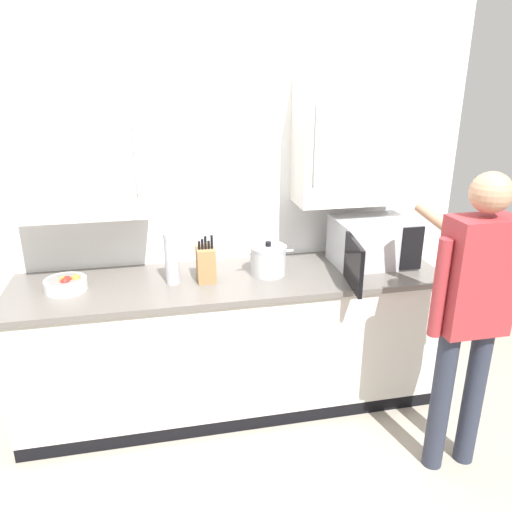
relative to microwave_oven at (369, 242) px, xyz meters
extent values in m
plane|color=#9E9384|center=(-0.94, -0.89, -1.07)|extent=(9.75, 9.75, 0.00)
cube|color=white|center=(-0.94, 0.36, 0.27)|extent=(3.39, 0.10, 2.66)
cube|color=beige|center=(-1.78, 0.15, 0.65)|extent=(0.74, 0.32, 0.81)
cylinder|color=#B7BABF|center=(-1.47, -0.02, 0.65)|extent=(0.01, 0.01, 0.49)
cube|color=beige|center=(-0.10, 0.15, 0.65)|extent=(0.74, 0.32, 0.81)
cylinder|color=#B7BABF|center=(-0.41, -0.02, 0.65)|extent=(0.01, 0.01, 0.49)
cube|color=beige|center=(-0.94, -0.04, -0.63)|extent=(2.66, 0.67, 0.88)
cube|color=#605B56|center=(-0.94, -0.04, -0.17)|extent=(2.70, 0.71, 0.03)
cube|color=black|center=(-0.94, -0.35, -1.02)|extent=(2.66, 0.04, 0.09)
cube|color=#B7BABF|center=(0.03, 0.01, 0.00)|extent=(0.52, 0.37, 0.31)
cube|color=beige|center=(-0.04, 0.00, 0.00)|extent=(0.33, 0.31, 0.25)
cube|color=black|center=(0.21, -0.17, 0.00)|extent=(0.14, 0.01, 0.29)
cube|color=black|center=(-0.26, -0.35, 0.00)|extent=(0.08, 0.37, 0.29)
cube|color=#A37547|center=(-1.09, -0.05, -0.05)|extent=(0.11, 0.15, 0.21)
cylinder|color=black|center=(-1.13, -0.07, 0.08)|extent=(0.02, 0.02, 0.05)
cylinder|color=black|center=(-1.11, -0.07, 0.09)|extent=(0.02, 0.02, 0.06)
cylinder|color=black|center=(-1.09, -0.07, 0.10)|extent=(0.02, 0.02, 0.08)
cylinder|color=black|center=(-1.08, -0.07, 0.08)|extent=(0.02, 0.02, 0.05)
cylinder|color=black|center=(-1.06, -0.07, 0.10)|extent=(0.02, 0.02, 0.08)
cylinder|color=#B7BABF|center=(-1.30, -0.05, -0.01)|extent=(0.08, 0.08, 0.29)
cylinder|color=#B7BABF|center=(-1.30, -0.05, 0.15)|extent=(0.09, 0.09, 0.03)
cylinder|color=#B7BABF|center=(-0.70, -0.02, -0.07)|extent=(0.23, 0.23, 0.17)
cylinder|color=#B7BABF|center=(-0.70, -0.02, 0.02)|extent=(0.23, 0.23, 0.02)
cylinder|color=black|center=(-0.70, -0.02, 0.05)|extent=(0.04, 0.04, 0.03)
cylinder|color=#B7BABF|center=(-0.83, -0.02, -0.01)|extent=(0.05, 0.02, 0.02)
cylinder|color=#B7BABF|center=(-0.56, -0.02, -0.01)|extent=(0.05, 0.02, 0.02)
cylinder|color=white|center=(-1.92, -0.03, -0.12)|extent=(0.24, 0.24, 0.07)
cylinder|color=slate|center=(-1.92, -0.03, -0.11)|extent=(0.20, 0.20, 0.04)
sphere|color=orange|center=(-1.93, -0.05, -0.09)|extent=(0.05, 0.05, 0.05)
sphere|color=red|center=(-1.91, -0.04, -0.09)|extent=(0.05, 0.05, 0.05)
sphere|color=orange|center=(-1.86, -0.03, -0.09)|extent=(0.05, 0.05, 0.05)
sphere|color=orange|center=(-1.93, -0.03, -0.09)|extent=(0.05, 0.05, 0.05)
sphere|color=red|center=(-1.92, -0.07, -0.09)|extent=(0.05, 0.05, 0.05)
cylinder|color=#282D3D|center=(0.08, -0.87, -0.64)|extent=(0.11, 0.11, 0.85)
cylinder|color=#282D3D|center=(0.28, -0.87, -0.64)|extent=(0.11, 0.11, 0.85)
cube|color=maroon|center=(0.18, -0.87, 0.09)|extent=(0.34, 0.20, 0.61)
sphere|color=tan|center=(0.18, -0.87, 0.52)|extent=(0.20, 0.20, 0.20)
cylinder|color=tan|center=(0.23, -0.63, 0.22)|extent=(0.32, 0.55, 0.31)
cylinder|color=maroon|center=(-0.02, -0.87, 0.04)|extent=(0.07, 0.07, 0.52)
camera|label=1|loc=(-1.38, -2.89, 1.04)|focal=34.75mm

